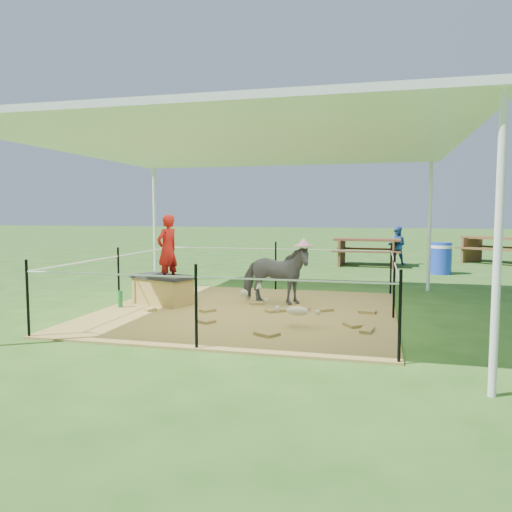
% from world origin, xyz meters
% --- Properties ---
extents(ground, '(90.00, 90.00, 0.00)m').
position_xyz_m(ground, '(0.00, 0.00, 0.00)').
color(ground, '#2D5919').
rests_on(ground, ground).
extents(hay_patch, '(4.60, 4.60, 0.03)m').
position_xyz_m(hay_patch, '(0.00, 0.00, 0.01)').
color(hay_patch, brown).
rests_on(hay_patch, ground).
extents(canopy_tent, '(6.30, 6.30, 2.90)m').
position_xyz_m(canopy_tent, '(0.00, 0.00, 2.69)').
color(canopy_tent, silver).
rests_on(canopy_tent, ground).
extents(rope_fence, '(4.54, 4.54, 1.00)m').
position_xyz_m(rope_fence, '(0.00, -0.00, 0.64)').
color(rope_fence, black).
rests_on(rope_fence, ground).
extents(straw_bale, '(1.10, 0.81, 0.44)m').
position_xyz_m(straw_bale, '(-1.55, 0.22, 0.25)').
color(straw_bale, '#AE8E3F').
rests_on(straw_bale, hay_patch).
extents(dark_cloth, '(1.18, 0.89, 0.05)m').
position_xyz_m(dark_cloth, '(-1.55, 0.22, 0.50)').
color(dark_cloth, black).
rests_on(dark_cloth, straw_bale).
extents(woman, '(0.42, 0.50, 1.18)m').
position_xyz_m(woman, '(-1.45, 0.22, 1.06)').
color(woman, '#B21511').
rests_on(woman, straw_bale).
extents(green_bottle, '(0.10, 0.10, 0.27)m').
position_xyz_m(green_bottle, '(-2.10, -0.23, 0.17)').
color(green_bottle, '#19732F').
rests_on(green_bottle, hay_patch).
extents(pony, '(1.19, 0.55, 1.00)m').
position_xyz_m(pony, '(0.32, 0.65, 0.53)').
color(pony, '#49484D').
rests_on(pony, hay_patch).
extents(pink_hat, '(0.31, 0.31, 0.14)m').
position_xyz_m(pink_hat, '(0.32, 0.65, 1.10)').
color(pink_hat, pink).
rests_on(pink_hat, pony).
extents(foal, '(0.94, 0.60, 0.49)m').
position_xyz_m(foal, '(0.96, -0.93, 0.28)').
color(foal, beige).
rests_on(foal, hay_patch).
extents(trash_barrel, '(0.61, 0.61, 0.82)m').
position_xyz_m(trash_barrel, '(3.57, 5.99, 0.41)').
color(trash_barrel, blue).
rests_on(trash_barrel, ground).
extents(picnic_table_near, '(2.01, 1.49, 0.81)m').
position_xyz_m(picnic_table_near, '(1.67, 7.67, 0.40)').
color(picnic_table_near, brown).
rests_on(picnic_table_near, ground).
extents(picnic_table_far, '(2.45, 2.30, 0.83)m').
position_xyz_m(picnic_table_far, '(5.58, 9.28, 0.41)').
color(picnic_table_far, '#54391D').
rests_on(picnic_table_far, ground).
extents(distant_person, '(0.63, 0.53, 1.17)m').
position_xyz_m(distant_person, '(2.54, 8.14, 0.58)').
color(distant_person, '#2F60B3').
rests_on(distant_person, ground).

